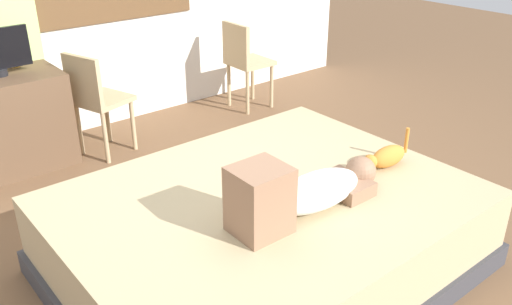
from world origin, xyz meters
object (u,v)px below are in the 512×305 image
(bed, at_px, (265,233))
(chair_spare, at_px, (244,59))
(person_lying, at_px, (303,192))
(desk, at_px, (5,124))
(chair_by_desk, at_px, (95,97))
(cup, at_px, (14,61))
(cat, at_px, (386,157))

(bed, bearing_deg, chair_spare, 54.17)
(person_lying, distance_m, desk, 2.61)
(bed, xyz_separation_m, chair_by_desk, (-0.06, 2.00, 0.27))
(bed, height_order, cup, cup)
(bed, xyz_separation_m, desk, (-0.71, 2.25, 0.13))
(person_lying, distance_m, cup, 2.72)
(desk, bearing_deg, person_lying, -73.32)
(cup, bearing_deg, person_lying, -78.42)
(desk, relative_size, chair_spare, 1.05)
(person_lying, bearing_deg, bed, 99.57)
(cat, distance_m, desk, 2.87)
(desk, height_order, chair_by_desk, chair_by_desk)
(bed, xyz_separation_m, cup, (-0.50, 2.42, 0.55))
(bed, relative_size, chair_spare, 2.58)
(chair_spare, bearing_deg, cup, 171.08)
(cup, bearing_deg, chair_spare, -8.92)
(person_lying, relative_size, cat, 2.62)
(bed, bearing_deg, person_lying, -80.43)
(cat, relative_size, chair_spare, 0.42)
(cat, distance_m, chair_by_desk, 2.36)
(person_lying, bearing_deg, desk, 106.68)
(bed, height_order, cat, cat)
(chair_by_desk, height_order, chair_spare, same)
(cat, bearing_deg, cup, 115.87)
(bed, xyz_separation_m, cat, (0.77, -0.20, 0.32))
(bed, distance_m, chair_spare, 2.60)
(person_lying, height_order, chair_by_desk, chair_by_desk)
(chair_spare, bearing_deg, desk, 176.12)
(bed, relative_size, desk, 2.46)
(desk, relative_size, chair_by_desk, 1.05)
(desk, xyz_separation_m, chair_spare, (2.22, -0.15, 0.14))
(bed, bearing_deg, cat, -14.81)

